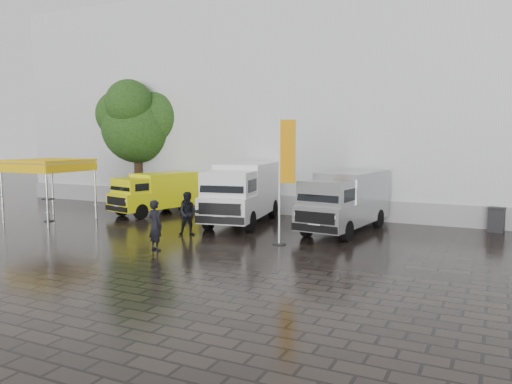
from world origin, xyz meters
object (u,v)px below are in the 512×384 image
at_px(wheelie_bin, 496,220).
at_px(canopy_tent, 48,163).
at_px(flagpole, 284,173).
at_px(van_silver, 345,202).
at_px(van_white, 243,193).
at_px(person_front, 155,225).
at_px(van_yellow, 154,194).
at_px(person_tent, 189,214).
at_px(cocktail_table, 48,210).

bearing_deg(wheelie_bin, canopy_tent, -153.41).
distance_m(flagpole, wheelie_bin, 9.74).
bearing_deg(wheelie_bin, van_silver, -146.12).
height_order(van_white, person_front, van_white).
distance_m(van_yellow, canopy_tent, 5.37).
bearing_deg(van_white, person_front, -101.26).
relative_size(person_front, person_tent, 1.01).
bearing_deg(flagpole, wheelie_bin, 41.55).
height_order(canopy_tent, person_tent, canopy_tent).
xyz_separation_m(canopy_tent, person_front, (8.48, -2.91, -1.87)).
distance_m(canopy_tent, wheelie_bin, 20.41).
distance_m(canopy_tent, person_front, 9.16).
distance_m(van_silver, cocktail_table, 13.98).
bearing_deg(canopy_tent, wheelie_bin, 17.91).
relative_size(van_yellow, person_tent, 2.59).
bearing_deg(person_tent, person_front, -113.26).
relative_size(wheelie_bin, person_front, 0.59).
height_order(van_silver, cocktail_table, van_silver).
distance_m(van_yellow, wheelie_bin, 16.32).
xyz_separation_m(flagpole, person_front, (-3.71, -2.85, -1.78)).
relative_size(van_silver, cocktail_table, 5.30).
xyz_separation_m(van_white, van_silver, (4.89, -0.06, -0.13)).
relative_size(flagpole, person_tent, 2.70).
bearing_deg(cocktail_table, person_front, -18.42).
bearing_deg(flagpole, person_front, -142.51).
height_order(canopy_tent, cocktail_table, canopy_tent).
distance_m(cocktail_table, wheelie_bin, 20.30).
relative_size(van_silver, person_front, 3.24).
xyz_separation_m(flagpole, person_tent, (-4.21, 0.01, -1.78)).
relative_size(flagpole, wheelie_bin, 4.52).
xyz_separation_m(van_yellow, person_tent, (4.83, -4.06, -0.17)).
xyz_separation_m(van_white, canopy_tent, (-8.61, -3.57, 1.37)).
height_order(van_yellow, van_silver, van_silver).
bearing_deg(person_front, canopy_tent, 1.23).
bearing_deg(van_silver, van_yellow, -175.94).
bearing_deg(cocktail_table, person_tent, 0.29).
height_order(person_front, person_tent, person_front).
distance_m(wheelie_bin, person_tent, 12.96).
bearing_deg(flagpole, van_yellow, 155.75).
height_order(van_silver, canopy_tent, canopy_tent).
xyz_separation_m(van_yellow, person_front, (5.33, -6.92, -0.17)).
bearing_deg(van_silver, wheelie_bin, 31.99).
xyz_separation_m(flagpole, cocktail_table, (-12.17, -0.03, -2.13)).
xyz_separation_m(van_yellow, canopy_tent, (-3.15, -4.01, 1.70)).
height_order(wheelie_bin, person_front, person_front).
height_order(canopy_tent, flagpole, flagpole).
xyz_separation_m(canopy_tent, person_tent, (7.98, -0.05, -1.87)).
distance_m(canopy_tent, cocktail_table, 2.22).
bearing_deg(van_silver, person_tent, -140.39).
distance_m(canopy_tent, person_tent, 8.20).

